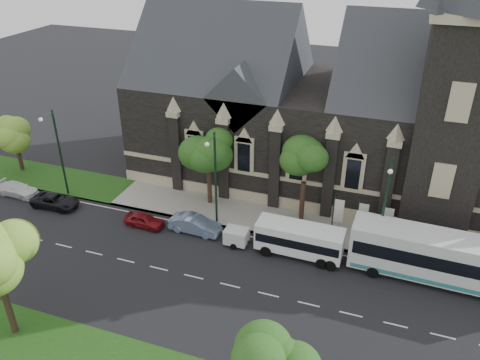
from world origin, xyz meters
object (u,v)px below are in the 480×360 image
at_px(street_lamp_far, 58,149).
at_px(tree_walk_far, 16,131).
at_px(tree_park_east, 279,359).
at_px(sedan, 195,224).
at_px(tree_walk_left, 211,149).
at_px(banner_flag_center, 361,217).
at_px(shuttle_bus, 300,239).
at_px(banner_flag_left, 337,213).
at_px(car_far_black, 55,201).
at_px(tour_coach, 444,258).
at_px(car_far_white, 17,189).
at_px(tree_walk_right, 308,163).
at_px(car_far_red, 144,220).
at_px(street_lamp_mid, 215,175).
at_px(street_lamp_near, 385,204).
at_px(box_trailer, 236,236).
at_px(banner_flag_right, 385,222).

bearing_deg(street_lamp_far, tree_walk_far, 158.50).
distance_m(tree_park_east, sedan, 19.27).
bearing_deg(sedan, street_lamp_far, 85.23).
height_order(tree_walk_left, banner_flag_center, tree_walk_left).
xyz_separation_m(banner_flag_center, shuttle_bus, (-4.30, -3.58, -0.81)).
relative_size(street_lamp_far, banner_flag_left, 2.25).
bearing_deg(car_far_black, tour_coach, -91.35).
bearing_deg(car_far_white, banner_flag_center, -83.40).
bearing_deg(tour_coach, tree_walk_right, 158.77).
bearing_deg(tree_park_east, tree_walk_right, 98.42).
relative_size(sedan, car_far_red, 1.26).
height_order(street_lamp_mid, car_far_black, street_lamp_mid).
bearing_deg(street_lamp_near, street_lamp_mid, 180.00).
height_order(street_lamp_near, street_lamp_far, same).
height_order(street_lamp_far, banner_flag_center, street_lamp_far).
distance_m(shuttle_bus, box_trailer, 5.36).
height_order(box_trailer, car_far_black, box_trailer).
distance_m(tree_walk_far, tour_coach, 42.89).
bearing_deg(tree_walk_left, box_trailer, -51.58).
bearing_deg(street_lamp_far, car_far_red, -12.32).
bearing_deg(tree_park_east, banner_flag_right, 77.35).
xyz_separation_m(street_lamp_far, sedan, (14.63, -1.47, -4.35)).
distance_m(tree_walk_far, box_trailer, 27.27).
bearing_deg(sedan, tree_park_east, -141.33).
xyz_separation_m(car_far_red, car_far_white, (-14.66, 0.69, 0.01)).
xyz_separation_m(street_lamp_far, banner_flag_right, (30.29, 1.91, -2.73)).
relative_size(tree_park_east, tree_walk_far, 1.00).
relative_size(tree_walk_right, banner_flag_center, 1.95).
bearing_deg(banner_flag_left, street_lamp_mid, -169.50).
bearing_deg(box_trailer, tree_park_east, -62.91).
relative_size(street_lamp_near, car_far_red, 2.45).
height_order(tree_walk_left, banner_flag_left, tree_walk_left).
bearing_deg(car_far_red, car_far_black, 90.86).
xyz_separation_m(street_lamp_mid, banner_flag_right, (14.29, 1.91, -2.73)).
xyz_separation_m(street_lamp_far, car_far_white, (-4.66, -1.49, -4.48)).
distance_m(banner_flag_center, tour_coach, 7.23).
distance_m(tree_walk_far, banner_flag_right, 38.19).
relative_size(tree_walk_left, box_trailer, 2.73).
distance_m(tree_park_east, car_far_red, 21.91).
bearing_deg(car_far_white, banner_flag_left, -83.02).
xyz_separation_m(tour_coach, sedan, (-20.13, -0.18, -1.38)).
height_order(sedan, car_far_black, sedan).
xyz_separation_m(tree_walk_left, shuttle_bus, (9.78, -5.28, -4.16)).
bearing_deg(sedan, box_trailer, -97.07).
height_order(tree_park_east, car_far_black, tree_park_east).
height_order(street_lamp_far, car_far_red, street_lamp_far).
distance_m(tree_walk_left, car_far_red, 8.79).
xyz_separation_m(tree_walk_far, car_far_black, (8.16, -5.17, -3.98)).
bearing_deg(street_lamp_mid, banner_flag_center, 8.82).
xyz_separation_m(street_lamp_mid, car_far_red, (-6.00, -2.18, -4.49)).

